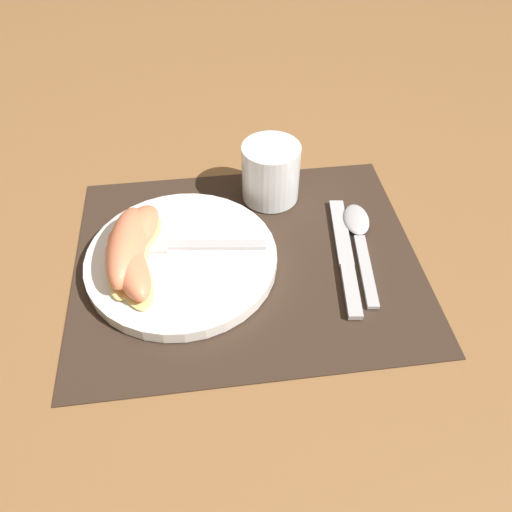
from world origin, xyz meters
TOP-DOWN VIEW (x-y plane):
  - ground_plane at (0.00, 0.00)m, footprint 3.00×3.00m
  - placemat at (0.00, 0.00)m, footprint 0.43×0.35m
  - plate at (-0.08, -0.00)m, footprint 0.23×0.23m
  - juice_glass at (0.05, 0.12)m, footprint 0.08×0.08m
  - knife at (0.12, -0.02)m, footprint 0.04×0.20m
  - spoon at (0.15, 0.02)m, footprint 0.05×0.18m
  - fork at (-0.09, 0.02)m, footprint 0.19×0.04m
  - citrus_wedge_0 at (-0.14, 0.02)m, footprint 0.09×0.12m
  - citrus_wedge_1 at (-0.14, 0.00)m, footprint 0.06×0.14m
  - citrus_wedge_2 at (-0.14, -0.02)m, footprint 0.08×0.13m

SIDE VIEW (x-z plane):
  - ground_plane at x=0.00m, z-range 0.00..0.00m
  - placemat at x=0.00m, z-range 0.00..0.00m
  - knife at x=0.12m, z-range 0.00..0.01m
  - spoon at x=0.15m, z-range 0.00..0.01m
  - plate at x=-0.08m, z-range 0.00..0.02m
  - fork at x=-0.09m, z-range 0.02..0.02m
  - citrus_wedge_0 at x=-0.14m, z-range 0.02..0.05m
  - citrus_wedge_2 at x=-0.14m, z-range 0.02..0.05m
  - citrus_wedge_1 at x=-0.14m, z-range 0.02..0.06m
  - juice_glass at x=0.05m, z-range 0.00..0.08m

